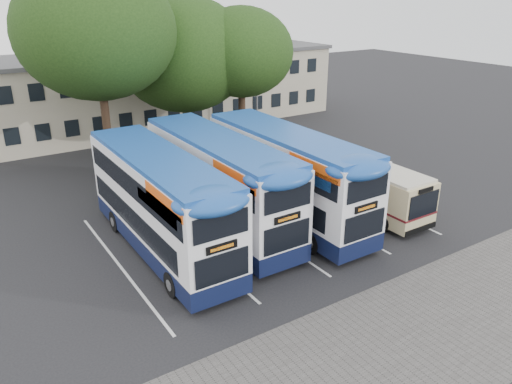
{
  "coord_description": "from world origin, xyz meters",
  "views": [
    {
      "loc": [
        -15.99,
        -13.63,
        10.97
      ],
      "look_at": [
        -3.86,
        5.0,
        1.93
      ],
      "focal_mm": 35.0,
      "sensor_mm": 36.0,
      "label": 1
    }
  ],
  "objects": [
    {
      "name": "paving_strip",
      "position": [
        -2.0,
        -5.0,
        0.01
      ],
      "size": [
        40.0,
        6.0,
        0.01
      ],
      "primitive_type": "cube",
      "color": "#595654",
      "rests_on": "ground"
    },
    {
      "name": "tree_left",
      "position": [
        -7.32,
        16.63,
        8.76
      ],
      "size": [
        9.33,
        9.33,
        12.73
      ],
      "color": "black",
      "rests_on": "ground"
    },
    {
      "name": "tree_right",
      "position": [
        2.61,
        16.81,
        6.94
      ],
      "size": [
        7.27,
        7.27,
        10.04
      ],
      "color": "black",
      "rests_on": "ground"
    },
    {
      "name": "bay_lines",
      "position": [
        -3.75,
        5.0,
        0.01
      ],
      "size": [
        14.12,
        11.0,
        0.01
      ],
      "color": "silver",
      "rests_on": "ground"
    },
    {
      "name": "bus_dd_left",
      "position": [
        -8.59,
        5.4,
        2.5
      ],
      "size": [
        2.64,
        10.87,
        4.53
      ],
      "color": "#0F1637",
      "rests_on": "ground"
    },
    {
      "name": "lamp_post",
      "position": [
        6.0,
        19.97,
        5.08
      ],
      "size": [
        0.25,
        1.05,
        9.06
      ],
      "color": "gray",
      "rests_on": "ground"
    },
    {
      "name": "ground",
      "position": [
        0.0,
        0.0,
        0.0
      ],
      "size": [
        120.0,
        120.0,
        0.0
      ],
      "primitive_type": "plane",
      "color": "black",
      "rests_on": "ground"
    },
    {
      "name": "depot_building",
      "position": [
        0.0,
        26.99,
        3.15
      ],
      "size": [
        32.4,
        8.4,
        6.2
      ],
      "color": "#A69C86",
      "rests_on": "ground"
    },
    {
      "name": "bus_dd_right",
      "position": [
        -1.96,
        5.16,
        2.53
      ],
      "size": [
        2.67,
        11.03,
        4.6
      ],
      "color": "#0F1637",
      "rests_on": "ground"
    },
    {
      "name": "tree_mid",
      "position": [
        -0.84,
        18.93,
        6.82
      ],
      "size": [
        9.35,
        9.35,
        10.81
      ],
      "color": "black",
      "rests_on": "ground"
    },
    {
      "name": "bus_dd_mid",
      "position": [
        -5.28,
        6.09,
        2.53
      ],
      "size": [
        2.67,
        11.02,
        4.59
      ],
      "color": "#0F1637",
      "rests_on": "ground"
    },
    {
      "name": "bus_single",
      "position": [
        2.21,
        4.46,
        1.5
      ],
      "size": [
        2.26,
        8.88,
        2.65
      ],
      "color": "#CDBC89",
      "rests_on": "ground"
    }
  ]
}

